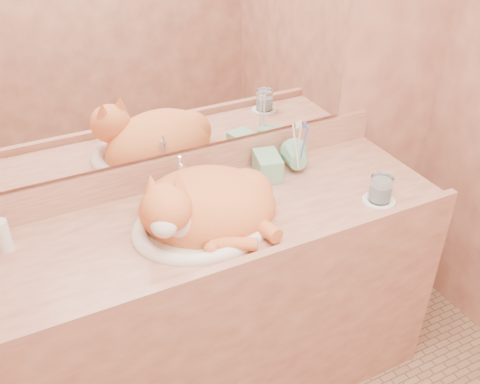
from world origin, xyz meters
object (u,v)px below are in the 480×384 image
toothbrush_cup (299,164)px  vanity_counter (221,308)px  cat (203,204)px  soap_dispenser (273,162)px  sink_basin (202,208)px  water_glass (381,189)px

toothbrush_cup → vanity_counter: bearing=-164.0°
cat → soap_dispenser: bearing=38.2°
sink_basin → toothbrush_cup: 0.46m
cat → toothbrush_cup: size_ratio=4.14×
cat → toothbrush_cup: cat is taller
sink_basin → toothbrush_cup: sink_basin is taller
sink_basin → water_glass: (0.61, -0.15, -0.02)m
toothbrush_cup → water_glass: bearing=-59.4°
sink_basin → toothbrush_cup: bearing=19.9°
sink_basin → cat: 0.02m
sink_basin → soap_dispenser: size_ratio=2.35×
vanity_counter → water_glass: 0.74m
cat → water_glass: (0.60, -0.16, -0.02)m
cat → soap_dispenser: size_ratio=2.30×
vanity_counter → toothbrush_cup: size_ratio=14.47×
cat → water_glass: bearing=4.9°
soap_dispenser → toothbrush_cup: bearing=19.6°
cat → soap_dispenser: 0.33m
vanity_counter → sink_basin: (-0.06, -0.02, 0.50)m
sink_basin → soap_dispenser: soap_dispenser is taller
soap_dispenser → vanity_counter: bearing=-145.8°
vanity_counter → cat: (-0.05, -0.01, 0.50)m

